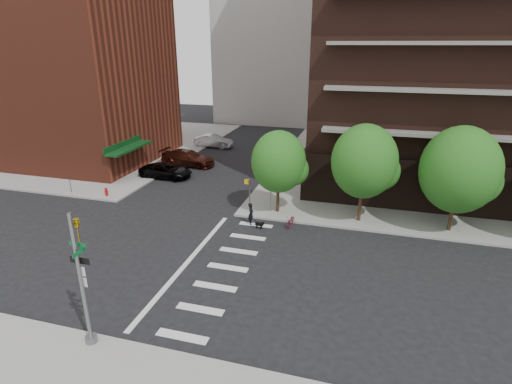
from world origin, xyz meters
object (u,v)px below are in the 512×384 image
(traffic_signal, at_px, (84,291))
(parked_car_maroon, at_px, (188,158))
(parked_car_silver, at_px, (214,141))
(parked_car_black, at_px, (166,171))
(dog_walker, at_px, (251,214))
(scooter, at_px, (291,221))
(fire_hydrant, at_px, (106,191))

(traffic_signal, bearing_deg, parked_car_maroon, 106.10)
(parked_car_maroon, distance_m, parked_car_silver, 8.17)
(parked_car_silver, bearing_deg, parked_car_black, -179.01)
(parked_car_black, relative_size, parked_car_silver, 1.06)
(dog_walker, bearing_deg, scooter, -92.54)
(fire_hydrant, relative_size, parked_car_maroon, 0.13)
(parked_car_black, relative_size, parked_car_maroon, 0.87)
(scooter, bearing_deg, parked_car_silver, 130.94)
(dog_walker, bearing_deg, fire_hydrant, 69.52)
(scooter, distance_m, dog_walker, 2.87)
(traffic_signal, bearing_deg, fire_hydrant, 123.26)
(parked_car_black, relative_size, scooter, 3.28)
(parked_car_silver, bearing_deg, scooter, -144.60)
(fire_hydrant, relative_size, scooter, 0.48)
(traffic_signal, distance_m, scooter, 15.36)
(traffic_signal, height_order, parked_car_silver, traffic_signal)
(fire_hydrant, relative_size, parked_car_silver, 0.16)
(parked_car_maroon, xyz_separation_m, scooter, (13.32, -11.73, -0.43))
(parked_car_silver, xyz_separation_m, scooter, (13.63, -19.90, -0.38))
(parked_car_black, xyz_separation_m, scooter, (13.63, -7.41, -0.29))
(traffic_signal, relative_size, parked_car_maroon, 1.05)
(parked_car_maroon, bearing_deg, dog_walker, -136.85)
(scooter, bearing_deg, parked_car_black, 157.98)
(fire_hydrant, height_order, parked_car_silver, parked_car_silver)
(parked_car_maroon, bearing_deg, traffic_signal, -161.47)
(traffic_signal, relative_size, fire_hydrant, 8.20)
(parked_car_maroon, relative_size, parked_car_silver, 1.21)
(parked_car_black, height_order, dog_walker, dog_walker)
(parked_car_silver, bearing_deg, parked_car_maroon, -176.85)
(fire_hydrant, bearing_deg, dog_walker, -7.80)
(parked_car_maroon, bearing_deg, scooter, -128.93)
(scooter, bearing_deg, parked_car_maroon, 145.16)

